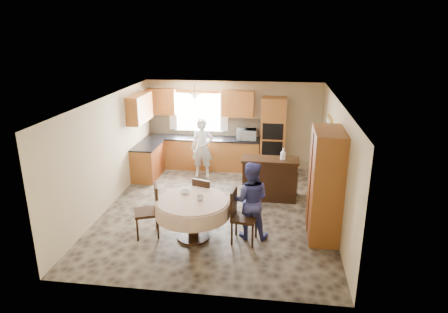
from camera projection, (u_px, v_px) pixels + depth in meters
name	position (u px, v px, depth m)	size (l,w,h in m)	color
floor	(218.00, 209.00, 9.05)	(5.00, 6.00, 0.01)	#71644F
ceiling	(217.00, 100.00, 8.27)	(5.00, 6.00, 0.01)	white
wall_back	(233.00, 125.00, 11.48)	(5.00, 0.02, 2.50)	tan
wall_front	(187.00, 221.00, 5.84)	(5.00, 0.02, 2.50)	tan
wall_left	(108.00, 153.00, 8.98)	(0.02, 6.00, 2.50)	tan
wall_right	(336.00, 162.00, 8.34)	(0.02, 6.00, 2.50)	tan
window	(199.00, 112.00, 11.48)	(1.40, 0.03, 1.10)	white
curtain_left	(173.00, 110.00, 11.52)	(0.22, 0.02, 1.15)	white
curtain_right	(224.00, 111.00, 11.32)	(0.22, 0.02, 1.15)	white
base_cab_back	(203.00, 154.00, 11.56)	(3.30, 0.60, 0.88)	#AD702E
counter_back	(202.00, 138.00, 11.42)	(3.30, 0.64, 0.04)	black
base_cab_left	(148.00, 161.00, 10.89)	(0.60, 1.20, 0.88)	#AD702E
counter_left	(147.00, 145.00, 10.74)	(0.64, 1.20, 0.04)	black
backsplash	(204.00, 126.00, 11.61)	(3.30, 0.02, 0.55)	tan
wall_cab_left	(161.00, 101.00, 11.38)	(0.85, 0.33, 0.72)	#C37130
wall_cab_right	(238.00, 103.00, 11.10)	(0.90, 0.33, 0.72)	#C37130
wall_cab_side	(140.00, 108.00, 10.45)	(0.33, 1.20, 0.72)	#C37130
oven_tower	(273.00, 135.00, 11.11)	(0.66, 0.62, 2.12)	#AD702E
oven_upper	(273.00, 132.00, 10.75)	(0.56, 0.01, 0.45)	black
oven_lower	(272.00, 149.00, 10.91)	(0.56, 0.01, 0.45)	black
pendant	(195.00, 97.00, 10.87)	(0.36, 0.36, 0.18)	beige
sideboard	(270.00, 180.00, 9.49)	(1.33, 0.55, 0.95)	#311A0D
space_heater	(289.00, 184.00, 9.75)	(0.41, 0.29, 0.56)	black
cupboard	(325.00, 184.00, 7.64)	(0.56, 1.13, 2.15)	#AD702E
dining_table	(193.00, 208.00, 7.65)	(1.43, 1.43, 0.82)	#311A0D
chair_left	(151.00, 208.00, 7.80)	(0.60, 0.60, 1.06)	#311A0D
chair_back	(204.00, 197.00, 8.39)	(0.53, 0.53, 0.97)	#311A0D
chair_right	(240.00, 213.00, 7.56)	(0.51, 0.51, 1.07)	#311A0D
framed_picture	(329.00, 127.00, 9.34)	(0.06, 0.63, 0.52)	gold
microwave	(246.00, 134.00, 11.16)	(0.55, 0.37, 0.30)	silver
person_sink	(202.00, 148.00, 10.83)	(0.59, 0.39, 1.61)	silver
person_dining	(250.00, 200.00, 7.68)	(0.75, 0.59, 1.55)	#3C4084
bowl_sideboard	(252.00, 159.00, 9.39)	(0.20, 0.20, 0.05)	#B2B2B2
bottle_sideboard	(283.00, 155.00, 9.26)	(0.13, 0.13, 0.33)	silver
cup_table	(200.00, 198.00, 7.56)	(0.13, 0.13, 0.10)	#B2B2B2
bowl_table	(185.00, 192.00, 7.86)	(0.19, 0.19, 0.06)	#B2B2B2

